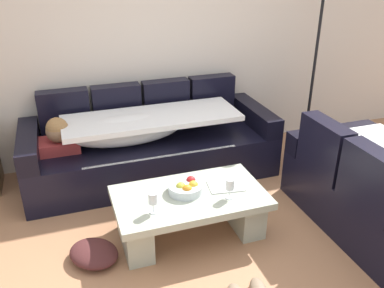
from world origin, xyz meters
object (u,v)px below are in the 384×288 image
couch_along_wall (147,145)px  wine_glass_near_left (153,199)px  wine_glass_near_right (230,185)px  floor_lamp (314,55)px  coffee_table (190,209)px  open_magazine (226,186)px  crumpled_garment (94,253)px  fruit_bowl (186,187)px

couch_along_wall → wine_glass_near_left: bearing=-100.7°
wine_glass_near_right → floor_lamp: (1.50, 1.24, 0.62)m
coffee_table → wine_glass_near_right: (0.28, -0.15, 0.26)m
coffee_table → open_magazine: bearing=4.0°
crumpled_garment → couch_along_wall: bearing=59.3°
crumpled_garment → wine_glass_near_left: bearing=-9.2°
coffee_table → wine_glass_near_right: wine_glass_near_right is taller
fruit_bowl → wine_glass_near_right: 0.36m
coffee_table → couch_along_wall: bearing=95.0°
coffee_table → floor_lamp: floor_lamp is taller
fruit_bowl → wine_glass_near_left: size_ratio=1.69×
fruit_bowl → wine_glass_near_left: (-0.31, -0.19, 0.07)m
crumpled_garment → wine_glass_near_right: bearing=-4.1°
wine_glass_near_left → crumpled_garment: bearing=170.8°
wine_glass_near_right → fruit_bowl: bearing=147.1°
fruit_bowl → wine_glass_near_right: (0.29, -0.19, 0.07)m
open_magazine → crumpled_garment: bearing=-167.1°
couch_along_wall → fruit_bowl: couch_along_wall is taller
wine_glass_near_left → floor_lamp: 2.52m
open_magazine → crumpled_garment: 1.16m
open_magazine → floor_lamp: 1.95m
couch_along_wall → floor_lamp: 2.03m
couch_along_wall → crumpled_garment: (-0.69, -1.16, -0.27)m
coffee_table → fruit_bowl: size_ratio=4.29×
couch_along_wall → open_magazine: couch_along_wall is taller
open_magazine → wine_glass_near_right: bearing=-95.9°
wine_glass_near_right → open_magazine: 0.21m
open_magazine → coffee_table: bearing=-168.0°
coffee_table → open_magazine: size_ratio=4.29×
floor_lamp → coffee_table: bearing=-148.3°
wine_glass_near_right → open_magazine: bearing=76.1°
wine_glass_near_left → coffee_table: bearing=23.8°
fruit_bowl → crumpled_garment: (-0.77, -0.11, -0.36)m
coffee_table → wine_glass_near_left: bearing=-156.2°
coffee_table → crumpled_garment: (-0.79, -0.07, -0.18)m
coffee_table → fruit_bowl: bearing=110.8°
crumpled_garment → fruit_bowl: bearing=8.4°
couch_along_wall → crumpled_garment: 1.38m
wine_glass_near_left → open_magazine: size_ratio=0.59×
wine_glass_near_left → floor_lamp: size_ratio=0.09×
wine_glass_near_right → crumpled_garment: bearing=175.9°
coffee_table → wine_glass_near_left: 0.44m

